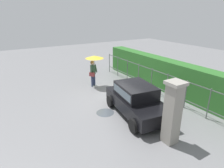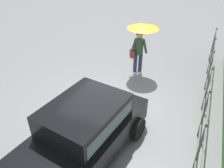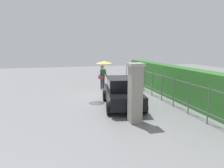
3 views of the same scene
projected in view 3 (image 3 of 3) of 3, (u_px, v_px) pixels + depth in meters
ground_plane at (113, 98)px, 12.53m from camera, size 40.00×40.00×0.00m
car at (122, 91)px, 10.63m from camera, size 3.92×2.30×1.48m
pedestrian at (103, 68)px, 14.66m from camera, size 1.15×1.15×2.05m
gate_pillar at (135, 93)px, 8.26m from camera, size 0.60×0.60×2.42m
fence_section at (157, 84)px, 12.32m from camera, size 11.39×0.05×1.50m
hedge_row at (173, 82)px, 12.56m from camera, size 12.34×0.90×1.90m
puddle_near at (97, 103)px, 11.29m from camera, size 0.87×0.87×0.00m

